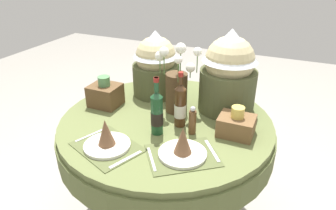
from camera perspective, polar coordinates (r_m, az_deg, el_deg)
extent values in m
cylinder|color=#5B6638|center=(1.87, -0.39, -3.14)|extent=(1.27, 1.27, 0.04)
cylinder|color=#545D33|center=(1.92, -0.38, -5.53)|extent=(1.29, 1.29, 0.14)
cylinder|color=black|center=(2.08, -0.36, -12.07)|extent=(0.12, 0.12, 0.71)
cube|color=#4E562F|center=(1.64, -11.11, -7.58)|extent=(0.41, 0.37, 0.00)
cylinder|color=silver|center=(1.63, -11.14, -7.29)|extent=(0.24, 0.24, 0.02)
cone|color=brown|center=(1.59, -11.39, -4.96)|extent=(0.09, 0.09, 0.14)
cube|color=silver|center=(1.75, -14.00, -5.34)|extent=(0.08, 0.18, 0.00)
cube|color=silver|center=(1.53, -7.80, -9.90)|extent=(0.09, 0.18, 0.00)
cube|color=#4E562F|center=(1.55, 2.68, -9.23)|extent=(0.43, 0.41, 0.00)
cylinder|color=silver|center=(1.54, 2.68, -8.93)|extent=(0.24, 0.24, 0.02)
cone|color=brown|center=(1.50, 2.75, -6.52)|extent=(0.09, 0.09, 0.14)
cube|color=silver|center=(1.52, -3.05, -9.89)|extent=(0.12, 0.16, 0.00)
cube|color=silver|center=(1.59, 8.13, -8.31)|extent=(0.13, 0.16, 0.00)
cylinder|color=#47331E|center=(1.90, 1.55, 2.29)|extent=(0.13, 0.13, 0.25)
sphere|color=white|center=(1.80, -0.74, 9.79)|extent=(0.06, 0.06, 0.06)
cylinder|color=#4C7038|center=(1.82, -0.72, 7.40)|extent=(0.01, 0.01, 0.12)
sphere|color=white|center=(1.78, 4.16, 6.90)|extent=(0.06, 0.06, 0.06)
cylinder|color=#4C7038|center=(1.79, 4.11, 5.70)|extent=(0.01, 0.01, 0.05)
sphere|color=white|center=(1.84, 5.49, 9.77)|extent=(0.05, 0.05, 0.05)
cylinder|color=#4C7038|center=(1.86, 5.39, 7.62)|extent=(0.01, 0.01, 0.11)
sphere|color=white|center=(1.84, -1.50, 8.99)|extent=(0.06, 0.06, 0.06)
cylinder|color=#4C7038|center=(1.86, -1.48, 7.20)|extent=(0.01, 0.01, 0.08)
sphere|color=white|center=(1.69, 1.94, 8.34)|extent=(0.05, 0.05, 0.05)
cylinder|color=#4C7038|center=(1.72, 1.90, 6.07)|extent=(0.01, 0.01, 0.12)
sphere|color=white|center=(1.82, 2.36, 10.40)|extent=(0.06, 0.06, 0.06)
cylinder|color=#4C7038|center=(1.85, 2.31, 7.84)|extent=(0.01, 0.01, 0.13)
cylinder|color=#422814|center=(1.74, 2.25, -0.49)|extent=(0.07, 0.07, 0.23)
cylinder|color=silver|center=(1.75, 2.24, -1.02)|extent=(0.07, 0.07, 0.08)
cone|color=#422814|center=(1.69, 2.33, 3.37)|extent=(0.07, 0.07, 0.03)
cylinder|color=#422814|center=(1.67, 2.36, 4.94)|extent=(0.02, 0.02, 0.07)
cylinder|color=maroon|center=(1.66, 2.37, 5.68)|extent=(0.03, 0.03, 0.02)
cylinder|color=#194223|center=(1.67, -2.06, -1.92)|extent=(0.07, 0.07, 0.22)
cylinder|color=black|center=(1.68, -2.05, -2.44)|extent=(0.07, 0.07, 0.07)
cone|color=#194223|center=(1.62, -2.13, 1.97)|extent=(0.07, 0.07, 0.03)
cylinder|color=#194223|center=(1.59, -2.16, 3.75)|extent=(0.03, 0.03, 0.08)
cylinder|color=maroon|center=(1.58, -2.18, 4.68)|extent=(0.03, 0.03, 0.02)
cylinder|color=brown|center=(1.69, 4.51, -3.20)|extent=(0.04, 0.04, 0.14)
sphere|color=#B7B7BC|center=(1.65, 4.61, -0.72)|extent=(0.03, 0.03, 0.03)
cylinder|color=#474C2D|center=(2.15, -2.20, 4.80)|extent=(0.32, 0.32, 0.21)
sphere|color=#C6B784|center=(2.10, -2.28, 8.91)|extent=(0.27, 0.27, 0.27)
cone|color=silver|center=(2.07, -2.32, 11.22)|extent=(0.30, 0.30, 0.18)
cylinder|color=#474C2D|center=(1.96, 10.81, 2.72)|extent=(0.35, 0.35, 0.26)
sphere|color=#C6B784|center=(1.89, 11.30, 7.99)|extent=(0.30, 0.30, 0.30)
cone|color=silver|center=(1.86, 11.57, 10.78)|extent=(0.33, 0.33, 0.19)
cube|color=brown|center=(2.04, -11.47, 1.78)|extent=(0.19, 0.17, 0.14)
cylinder|color=#4C7F4C|center=(2.00, -11.72, 4.35)|extent=(0.08, 0.08, 0.06)
cube|color=brown|center=(1.73, 12.49, -3.70)|extent=(0.19, 0.16, 0.11)
cylinder|color=gold|center=(1.69, 12.76, -1.25)|extent=(0.07, 0.07, 0.06)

